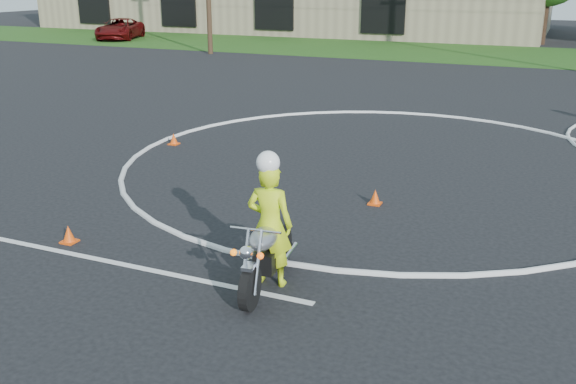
% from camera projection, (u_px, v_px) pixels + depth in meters
% --- Properties ---
extents(ground, '(120.00, 120.00, 0.00)m').
position_uv_depth(ground, '(340.00, 203.00, 12.57)').
color(ground, black).
rests_on(ground, ground).
extents(grass_strip, '(120.00, 10.00, 0.02)m').
position_uv_depth(grass_strip, '(497.00, 55.00, 36.03)').
color(grass_strip, '#1E4714').
rests_on(grass_strip, ground).
extents(course_markings, '(19.05, 19.05, 0.12)m').
position_uv_depth(course_markings, '(483.00, 159.00, 15.53)').
color(course_markings, silver).
rests_on(course_markings, ground).
extents(primary_motorcycle, '(0.71, 2.04, 1.08)m').
position_uv_depth(primary_motorcycle, '(266.00, 253.00, 9.04)').
color(primary_motorcycle, black).
rests_on(primary_motorcycle, ground).
extents(rider_primary_grp, '(0.70, 0.50, 2.00)m').
position_uv_depth(rider_primary_grp, '(270.00, 221.00, 9.02)').
color(rider_primary_grp, '#D2F219').
rests_on(rider_primary_grp, ground).
extents(pickup_grp, '(3.89, 5.54, 1.40)m').
position_uv_depth(pickup_grp, '(120.00, 29.00, 44.50)').
color(pickup_grp, '#53090A').
rests_on(pickup_grp, ground).
extents(traffic_cones, '(18.95, 12.75, 0.30)m').
position_uv_depth(traffic_cones, '(570.00, 194.00, 12.70)').
color(traffic_cones, '#FC510D').
rests_on(traffic_cones, ground).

